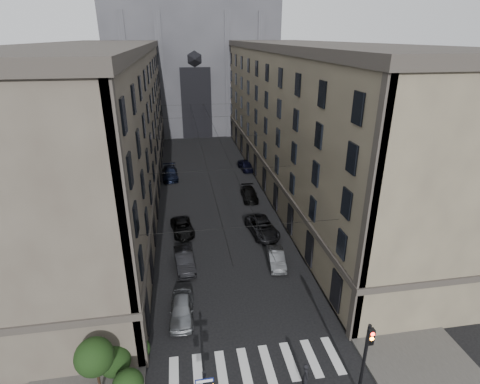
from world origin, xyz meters
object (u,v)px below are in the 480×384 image
car_left_midfar (182,228)px  car_right_far (246,166)px  car_right_near (276,258)px  car_right_midfar (249,194)px  car_left_far (170,173)px  car_left_near (182,309)px  car_right_midnear (262,227)px  gothic_tower (191,45)px  traffic_light_right (366,353)px  pedestrian (306,375)px  car_left_midnear (184,260)px

car_left_midfar → car_right_far: bearing=53.6°
car_right_near → car_right_midfar: size_ratio=0.87×
car_right_near → car_left_far: bearing=118.1°
car_left_near → car_right_midnear: (8.80, 11.61, 0.02)m
car_right_near → gothic_tower: bearing=100.6°
traffic_light_right → car_right_far: size_ratio=1.18×
traffic_light_right → car_left_midfar: 23.92m
car_left_near → car_left_far: (-0.99, 30.43, 0.04)m
car_right_midnear → car_right_midfar: size_ratio=1.19×
pedestrian → car_right_midfar: bearing=3.2°
car_left_midfar → car_right_near: (8.41, -7.56, 0.02)m
car_left_midnear → car_right_near: bearing=-11.9°
car_left_near → car_left_far: 30.44m
car_left_midnear → car_left_midfar: 6.62m
car_left_far → car_right_near: bearing=-71.1°
car_left_midfar → car_right_far: (10.41, 18.95, 0.11)m
car_right_far → car_right_midfar: bearing=-105.8°
car_right_near → car_right_far: size_ratio=0.92×
gothic_tower → car_right_far: bearing=-79.2°
gothic_tower → car_left_midfar: gothic_tower is taller
car_right_midnear → pedestrian: pedestrian is taller
car_right_midnear → gothic_tower: bearing=87.6°
car_left_midnear → pedestrian: (6.80, -13.96, 0.15)m
traffic_light_right → car_left_midnear: bearing=123.1°
car_left_midnear → car_right_midnear: 9.77m
car_left_midfar → car_left_far: 17.25m
car_right_near → car_left_midfar: bearing=144.6°
car_right_midnear → car_right_far: bearing=77.5°
car_left_far → car_right_midnear: size_ratio=0.99×
traffic_light_right → car_left_far: bearing=106.1°
car_left_near → car_right_far: size_ratio=1.00×
pedestrian → car_left_far: bearing=19.5°
car_right_near → car_right_far: bearing=92.2°
traffic_light_right → car_left_midnear: size_ratio=1.14×
gothic_tower → car_left_near: bearing=-94.1°
car_right_midnear → traffic_light_right: bearing=-92.9°
gothic_tower → pedestrian: (2.60, -71.96, -16.90)m
car_left_far → pedestrian: bearing=-80.4°
car_left_midnear → car_right_midnear: car_right_midnear is taller
car_left_midnear → car_left_far: bearing=87.8°
car_right_near → car_right_midnear: car_right_midnear is taller
car_right_midnear → pedestrian: (-1.60, -18.95, 0.13)m
gothic_tower → car_left_near: size_ratio=13.14×
gothic_tower → pedestrian: size_ratio=32.25×
car_left_near → car_right_far: car_left_near is taller
car_left_midfar → car_right_midnear: 8.57m
car_left_near → car_left_midnear: (0.40, 6.62, -0.00)m
car_left_midfar → car_right_far: car_right_far is taller
traffic_light_right → car_left_far: (-11.19, 38.85, -2.50)m
gothic_tower → car_right_far: 37.16m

